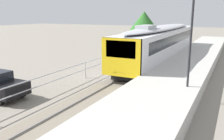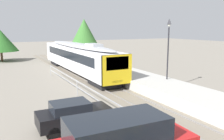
% 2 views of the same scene
% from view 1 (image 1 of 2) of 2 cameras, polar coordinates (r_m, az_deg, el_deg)
% --- Properties ---
extents(ground_plane, '(160.00, 160.00, 0.00)m').
position_cam_1_polar(ground_plane, '(19.21, -3.86, -1.30)').
color(ground_plane, gray).
extents(track_rails, '(3.20, 60.00, 0.14)m').
position_cam_1_polar(track_rails, '(17.89, 4.43, -2.28)').
color(track_rails, slate).
rests_on(track_rails, ground).
extents(commuter_train, '(2.82, 19.69, 3.74)m').
position_cam_1_polar(commuter_train, '(24.88, 11.61, 6.79)').
color(commuter_train, silver).
rests_on(commuter_train, track_rails).
extents(station_platform, '(3.90, 60.00, 0.90)m').
position_cam_1_polar(station_platform, '(16.86, 14.71, -2.18)').
color(station_platform, '#B7B5AD').
rests_on(station_platform, ground).
extents(platform_lamp_mid_platform, '(0.34, 0.34, 5.35)m').
position_cam_1_polar(platform_lamp_mid_platform, '(13.29, 18.47, 11.82)').
color(platform_lamp_mid_platform, '#232328').
rests_on(platform_lamp_mid_platform, station_platform).
extents(tree_behind_station_far, '(5.49, 5.49, 5.22)m').
position_cam_1_polar(tree_behind_station_far, '(42.13, 7.58, 11.20)').
color(tree_behind_station_far, brown).
rests_on(tree_behind_station_far, ground).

